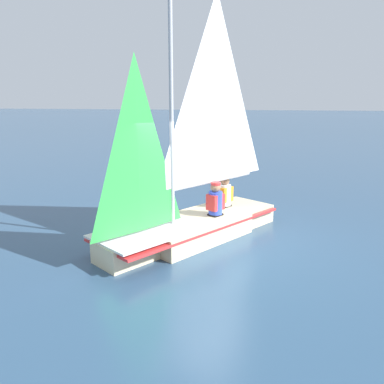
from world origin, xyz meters
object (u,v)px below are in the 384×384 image
Objects in this scene: sailor_crew at (225,198)px; buoy_marker at (213,170)px; sailor_helm at (215,206)px; sailboat_main at (194,203)px.

sailor_crew is 6.28m from buoy_marker.
sailor_helm is 7.01m from buoy_marker.
sailboat_main is 1.24m from sailor_crew.
sailboat_main is 4.45× the size of sailor_helm.
sailor_helm is at bearing 25.33° from sailor_crew.
sailor_helm is (-0.39, -0.38, -0.15)m from sailboat_main.
sailor_helm is at bearing 163.53° from sailboat_main.
sailboat_main reaches higher than sailor_helm.
sailboat_main is 0.56m from sailor_helm.
sailboat_main is at bearing -16.47° from sailor_helm.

